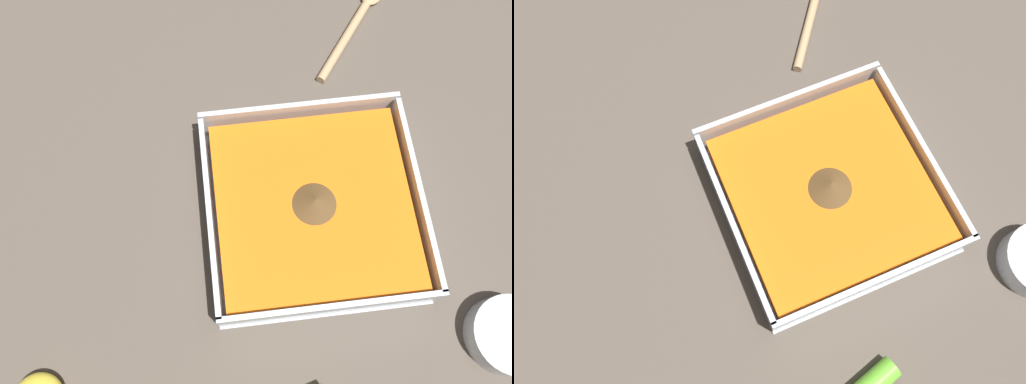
{
  "view_description": "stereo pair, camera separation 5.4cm",
  "coord_description": "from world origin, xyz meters",
  "views": [
    {
      "loc": [
        -0.1,
        -0.17,
        0.57
      ],
      "look_at": [
        -0.07,
        0.03,
        0.03
      ],
      "focal_mm": 35.0,
      "sensor_mm": 36.0,
      "label": 1
    },
    {
      "loc": [
        -0.15,
        -0.15,
        0.57
      ],
      "look_at": [
        -0.07,
        0.03,
        0.03
      ],
      "focal_mm": 35.0,
      "sensor_mm": 36.0,
      "label": 2
    }
  ],
  "objects": [
    {
      "name": "ground_plane",
      "position": [
        0.0,
        0.0,
        0.0
      ],
      "size": [
        4.0,
        4.0,
        0.0
      ],
      "primitive_type": "plane",
      "color": "brown"
    },
    {
      "name": "square_dish",
      "position": [
        -0.01,
        0.0,
        0.02
      ],
      "size": [
        0.24,
        0.24,
        0.06
      ],
      "color": "silver",
      "rests_on": "ground_plane"
    },
    {
      "name": "wooden_spoon",
      "position": [
        0.09,
        0.26,
        0.01
      ],
      "size": [
        0.12,
        0.16,
        0.01
      ],
      "rotation": [
        0.0,
        0.0,
        0.94
      ],
      "color": "tan",
      "rests_on": "ground_plane"
    }
  ]
}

